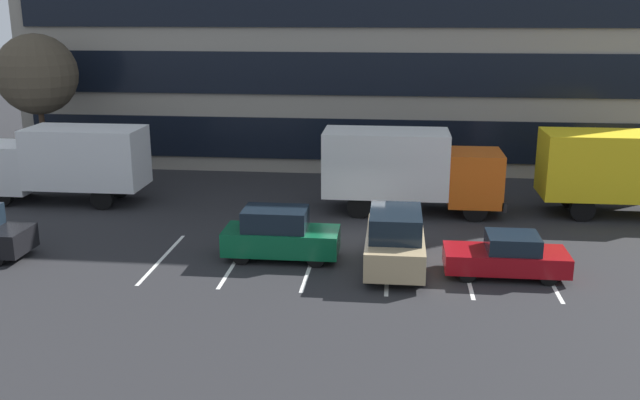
{
  "coord_description": "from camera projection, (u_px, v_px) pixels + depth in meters",
  "views": [
    {
      "loc": [
        1.51,
        -26.59,
        9.1
      ],
      "look_at": [
        -1.46,
        1.13,
        1.4
      ],
      "focal_mm": 39.4,
      "sensor_mm": 36.0,
      "label": 1
    }
  ],
  "objects": [
    {
      "name": "suv_tan",
      "position": [
        395.0,
        240.0,
        25.05
      ],
      "size": [
        2.04,
        4.82,
        2.18
      ],
      "color": "tan",
      "rests_on": "ground_plane"
    },
    {
      "name": "suv_forest",
      "position": [
        280.0,
        235.0,
        26.03
      ],
      "size": [
        4.27,
        1.81,
        1.93
      ],
      "color": "#0C5933",
      "rests_on": "ground_plane"
    },
    {
      "name": "sedan_maroon",
      "position": [
        507.0,
        256.0,
        24.41
      ],
      "size": [
        4.23,
        1.77,
        1.51
      ],
      "color": "maroon",
      "rests_on": "ground_plane"
    },
    {
      "name": "lot_markings",
      "position": [
        349.0,
        265.0,
        25.53
      ],
      "size": [
        14.14,
        5.4,
        0.01
      ],
      "color": "silver",
      "rests_on": "ground_plane"
    },
    {
      "name": "box_truck_white",
      "position": [
        67.0,
        160.0,
        33.29
      ],
      "size": [
        7.84,
        2.6,
        3.63
      ],
      "color": "white",
      "rests_on": "ground_plane"
    },
    {
      "name": "box_truck_yellow_all",
      "position": [
        629.0,
        170.0,
        31.12
      ],
      "size": [
        8.1,
        2.68,
        3.75
      ],
      "color": "yellow",
      "rests_on": "ground_plane"
    },
    {
      "name": "box_truck_orange",
      "position": [
        408.0,
        167.0,
        31.6
      ],
      "size": [
        8.09,
        2.68,
        3.75
      ],
      "color": "#D85914",
      "rests_on": "ground_plane"
    },
    {
      "name": "ground_plane",
      "position": [
        353.0,
        242.0,
        28.06
      ],
      "size": [
        120.0,
        120.0,
        0.0
      ],
      "primitive_type": "plane",
      "color": "#262628"
    },
    {
      "name": "bare_tree",
      "position": [
        37.0,
        74.0,
        36.33
      ],
      "size": [
        4.16,
        4.16,
        7.8
      ],
      "color": "#473323",
      "rests_on": "ground_plane"
    }
  ]
}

